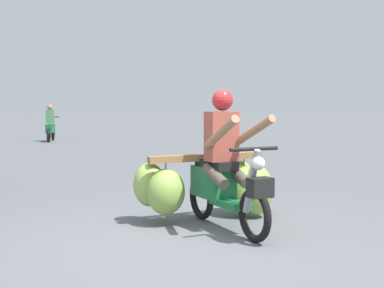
# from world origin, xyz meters

# --- Properties ---
(ground_plane) EXTENTS (120.00, 120.00, 0.00)m
(ground_plane) POSITION_xyz_m (0.00, 0.00, 0.00)
(ground_plane) COLOR #56595E
(motorbike_main_loaded) EXTENTS (1.78, 1.84, 1.58)m
(motorbike_main_loaded) POSITION_xyz_m (0.68, 0.86, 0.49)
(motorbike_main_loaded) COLOR black
(motorbike_main_loaded) RESTS_ON ground
(motorbike_distant_ahead_left) EXTENTS (0.64, 1.58, 1.40)m
(motorbike_distant_ahead_left) POSITION_xyz_m (0.58, 15.66, 0.57)
(motorbike_distant_ahead_left) COLOR black
(motorbike_distant_ahead_left) RESTS_ON ground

